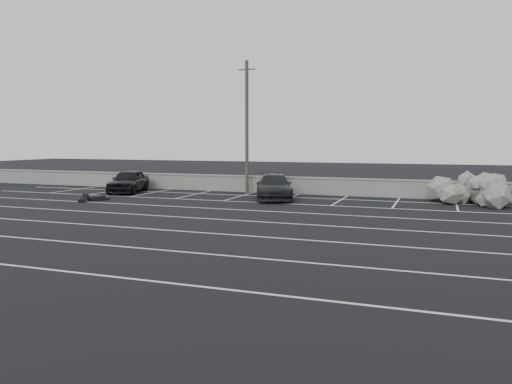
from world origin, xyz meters
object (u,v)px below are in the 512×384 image
at_px(car_left, 128,181).
at_px(car_right, 274,187).
at_px(riprap_pile, 474,193).
at_px(utility_pole, 247,127).
at_px(person, 99,196).
at_px(trash_bin, 479,195).

relative_size(car_left, car_right, 0.89).
bearing_deg(riprap_pile, utility_pole, 175.85).
xyz_separation_m(car_right, person, (-8.92, -3.94, -0.47)).
distance_m(car_left, riprap_pile, 20.34).
bearing_deg(trash_bin, riprap_pile, -115.27).
height_order(car_left, car_right, car_left).
bearing_deg(car_left, utility_pole, 0.33).
bearing_deg(car_right, trash_bin, -9.25).
bearing_deg(car_right, car_left, 158.91).
relative_size(car_left, utility_pole, 0.53).
bearing_deg(car_left, riprap_pile, -12.93).
bearing_deg(person, utility_pole, 59.39).
height_order(car_left, person, car_left).
xyz_separation_m(car_right, riprap_pile, (10.48, 1.44, -0.13)).
bearing_deg(trash_bin, person, -163.12).
distance_m(car_left, trash_bin, 20.66).
height_order(car_right, person, car_right).
bearing_deg(car_left, person, -94.12).
bearing_deg(utility_pole, car_right, -42.86).
distance_m(car_right, person, 9.77).
bearing_deg(car_right, riprap_pile, -12.11).
bearing_deg(car_left, trash_bin, -11.35).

